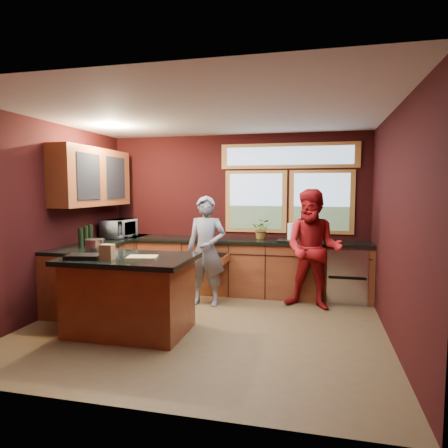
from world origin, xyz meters
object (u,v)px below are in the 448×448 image
(person_red, at_px, (313,249))
(stock_pot, at_px, (95,246))
(person_grey, at_px, (206,251))
(cutting_board, at_px, (142,257))
(island, at_px, (130,294))

(person_red, relative_size, stock_pot, 7.37)
(person_grey, xyz_separation_m, cutting_board, (-0.39, -1.41, 0.12))
(island, relative_size, person_red, 0.88)
(person_grey, bearing_deg, cutting_board, -103.72)
(person_red, bearing_deg, island, -133.47)
(cutting_board, relative_size, stock_pot, 1.46)
(island, height_order, person_grey, person_grey)
(cutting_board, bearing_deg, person_grey, 74.37)
(person_red, bearing_deg, cutting_board, -129.94)
(person_grey, bearing_deg, stock_pot, -131.52)
(island, height_order, cutting_board, cutting_board)
(stock_pot, bearing_deg, cutting_board, -14.93)
(island, bearing_deg, person_red, 35.18)
(person_red, distance_m, stock_pot, 3.07)
(island, height_order, person_red, person_red)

